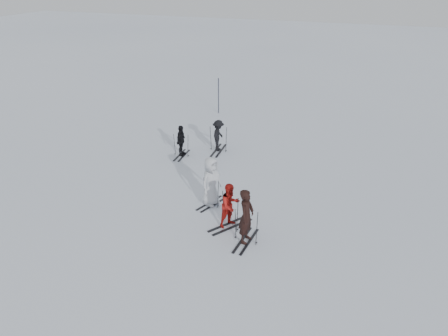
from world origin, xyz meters
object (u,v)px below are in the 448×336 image
Objects in this scene: skier_grey at (211,182)px; skier_uphill_far at (218,136)px; skier_uphill_left at (181,141)px; skier_near_dark at (246,217)px; skier_red at (230,206)px; piste_marker at (218,96)px.

skier_grey is 5.44m from skier_uphill_far.
skier_uphill_left is 0.97× the size of skier_uphill_far.
skier_near_dark reaches higher than skier_uphill_left.
skier_red is 0.74× the size of piste_marker.
piste_marker is (-0.71, 6.98, 0.35)m from skier_uphill_left.
skier_grey is 1.29× the size of skier_uphill_left.
skier_near_dark is 2.83m from skier_grey.
skier_near_dark is 8.04m from skier_uphill_far.
skier_uphill_far is at bearing 57.12° from skier_red.
skier_uphill_far is (-2.89, 6.39, -0.03)m from skier_red.
skier_uphill_left is at bearing -84.22° from piste_marker.
piste_marker is (-5.92, 12.89, 0.14)m from skier_near_dark.
piste_marker is (-3.87, 10.94, 0.13)m from skier_grey.
piste_marker is at bearing 2.04° from skier_uphill_left.
skier_near_dark is 1.27× the size of skier_uphill_left.
skier_red is (-0.83, 0.73, -0.14)m from skier_near_dark.
skier_uphill_far is (-1.67, 5.17, -0.19)m from skier_grey.
skier_red reaches higher than skier_uphill_left.
skier_near_dark is at bearing -98.68° from skier_red.
skier_uphill_left is 7.03m from piste_marker.
skier_near_dark is 1.11m from skier_red.
piste_marker is at bearing 38.98° from skier_grey.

